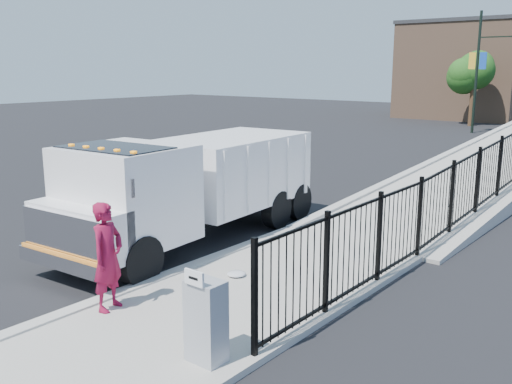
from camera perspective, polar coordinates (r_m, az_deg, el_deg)
The scene contains 12 objects.
ground at distance 12.54m, azimuth -7.14°, elevation -8.12°, with size 120.00×120.00×0.00m, color black.
sidewalk at distance 9.96m, azimuth -7.66°, elevation -13.37°, with size 3.55×12.00×0.12m, color #9E998E.
curb at distance 11.31m, azimuth -14.53°, elevation -10.32°, with size 0.30×12.00×0.16m, color #ADAAA3.
ramp at distance 25.33m, azimuth 23.55°, elevation 1.39°, with size 3.95×24.00×1.70m, color #9E998E.
truck at distance 14.29m, azimuth -6.86°, elevation 0.89°, with size 3.17×8.19×2.75m.
worker at distance 10.45m, azimuth -14.61°, elevation -6.25°, with size 0.72×0.47×1.96m, color maroon.
utility_cabinet at distance 8.55m, azimuth -5.02°, elevation -12.75°, with size 0.55×0.40×1.25m, color gray.
arrow_sign at distance 8.12m, azimuth -6.20°, elevation -8.54°, with size 0.35×0.04×0.22m, color white.
debris at distance 11.98m, azimuth -1.99°, elevation -8.16°, with size 0.39×0.39×0.10m, color silver.
light_pole_0 at distance 41.41m, azimuth 21.64°, elevation 11.50°, with size 3.77×0.22×8.00m.
tree_0 at distance 46.49m, azimuth 20.98°, elevation 11.06°, with size 2.92×2.92×5.46m.
building at distance 54.99m, azimuth 20.56°, elevation 11.21°, with size 10.00×10.00×8.00m, color #8C664C.
Camera 1 is at (8.49, -8.13, 4.37)m, focal length 40.00 mm.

